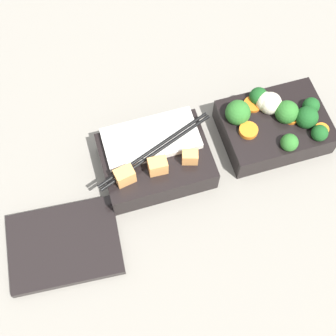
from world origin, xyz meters
name	(u,v)px	position (x,y,z in m)	size (l,w,h in m)	color
ground_plane	(212,158)	(0.00, 0.00, 0.00)	(3.00, 3.00, 0.00)	gray
bento_tray_vegetable	(274,123)	(-0.11, -0.02, 0.03)	(0.17, 0.13, 0.08)	black
bento_tray_rice	(155,159)	(0.10, -0.01, 0.03)	(0.20, 0.13, 0.08)	black
bento_lid	(65,244)	(0.27, 0.08, 0.01)	(0.17, 0.13, 0.01)	black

